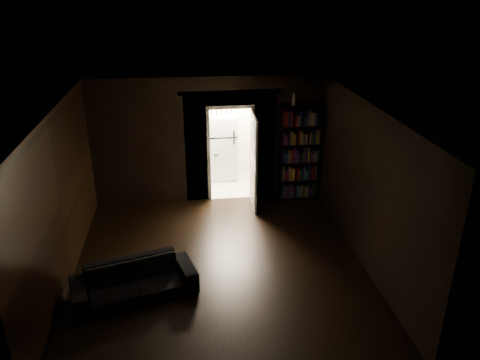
{
  "coord_description": "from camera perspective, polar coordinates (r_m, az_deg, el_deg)",
  "views": [
    {
      "loc": [
        -0.53,
        -6.93,
        4.64
      ],
      "look_at": [
        0.47,
        0.9,
        1.24
      ],
      "focal_mm": 35.0,
      "sensor_mm": 36.0,
      "label": 1
    }
  ],
  "objects": [
    {
      "name": "bottles",
      "position": [
        11.29,
        -2.28,
        8.55
      ],
      "size": [
        0.59,
        0.18,
        0.24
      ],
      "primitive_type": "cube",
      "rotation": [
        0.0,
        0.0,
        0.18
      ],
      "color": "black",
      "rests_on": "refrigerator"
    },
    {
      "name": "kitchen_alcove",
      "position": [
        11.38,
        -1.77,
        5.75
      ],
      "size": [
        2.2,
        1.8,
        2.6
      ],
      "color": "beige",
      "rests_on": "ground"
    },
    {
      "name": "refrigerator",
      "position": [
        11.64,
        -2.31,
        4.16
      ],
      "size": [
        0.87,
        0.82,
        1.65
      ],
      "primitive_type": "cube",
      "rotation": [
        0.0,
        0.0,
        -0.21
      ],
      "color": "white",
      "rests_on": "ground"
    },
    {
      "name": "door",
      "position": [
        10.03,
        1.71,
        2.16
      ],
      "size": [
        0.08,
        0.85,
        2.05
      ],
      "primitive_type": "cube",
      "rotation": [
        0.0,
        0.0,
        1.53
      ],
      "color": "silver",
      "rests_on": "ground"
    },
    {
      "name": "bookshelf",
      "position": [
        10.43,
        7.2,
        3.27
      ],
      "size": [
        0.94,
        0.47,
        2.2
      ],
      "primitive_type": "cube",
      "rotation": [
        0.0,
        0.0,
        0.17
      ],
      "color": "black",
      "rests_on": "ground"
    },
    {
      "name": "sofa",
      "position": [
        7.65,
        -12.81,
        -11.34
      ],
      "size": [
        2.06,
        1.31,
        0.73
      ],
      "primitive_type": "imported",
      "rotation": [
        0.0,
        0.0,
        0.27
      ],
      "color": "black",
      "rests_on": "ground"
    },
    {
      "name": "room_walls",
      "position": [
        8.54,
        -3.36,
        3.01
      ],
      "size": [
        5.02,
        5.61,
        2.84
      ],
      "color": "black",
      "rests_on": "ground"
    },
    {
      "name": "figurine",
      "position": [
        9.98,
        6.57,
        9.81
      ],
      "size": [
        0.11,
        0.11,
        0.27
      ],
      "primitive_type": "cube",
      "rotation": [
        0.0,
        0.0,
        0.26
      ],
      "color": "silver",
      "rests_on": "bookshelf"
    },
    {
      "name": "ground",
      "position": [
        8.36,
        -2.48,
        -10.46
      ],
      "size": [
        5.5,
        5.5,
        0.0
      ],
      "primitive_type": "plane",
      "color": "black",
      "rests_on": "ground"
    }
  ]
}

